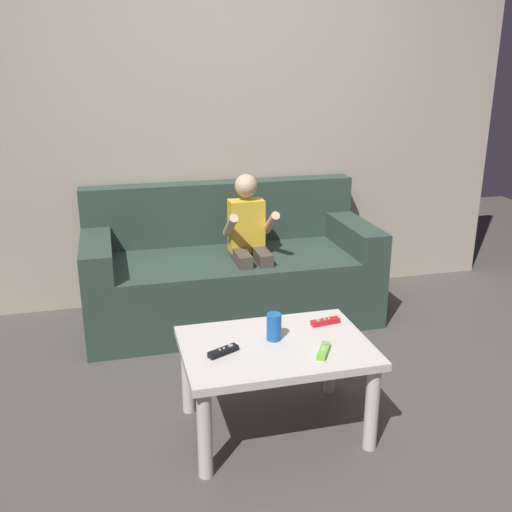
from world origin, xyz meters
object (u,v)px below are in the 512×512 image
at_px(coffee_table, 275,359).
at_px(game_remote_black_near_edge, 223,351).
at_px(game_remote_lime_center, 324,351).
at_px(game_remote_red_far_corner, 325,322).
at_px(soda_can, 274,327).
at_px(person_seated_on_couch, 250,242).
at_px(couch, 230,273).

xyz_separation_m(coffee_table, game_remote_black_near_edge, (-0.24, -0.03, 0.08)).
distance_m(coffee_table, game_remote_lime_center, 0.23).
relative_size(game_remote_black_near_edge, game_remote_red_far_corner, 0.99).
distance_m(game_remote_black_near_edge, game_remote_red_far_corner, 0.55).
relative_size(game_remote_red_far_corner, soda_can, 1.18).
bearing_deg(game_remote_red_far_corner, soda_can, -161.59).
distance_m(person_seated_on_couch, coffee_table, 1.14).
bearing_deg(soda_can, person_seated_on_couch, 81.84).
bearing_deg(person_seated_on_couch, coffee_table, -98.08).
xyz_separation_m(game_remote_lime_center, soda_can, (-0.17, 0.18, 0.05)).
bearing_deg(coffee_table, soda_can, 83.74).
height_order(person_seated_on_couch, game_remote_lime_center, person_seated_on_couch).
bearing_deg(game_remote_red_far_corner, couch, 100.62).
xyz_separation_m(game_remote_black_near_edge, game_remote_red_far_corner, (0.52, 0.17, 0.00)).
relative_size(couch, coffee_table, 2.22).
relative_size(person_seated_on_couch, game_remote_red_far_corner, 6.65).
height_order(game_remote_red_far_corner, soda_can, soda_can).
bearing_deg(person_seated_on_couch, game_remote_black_near_edge, -109.07).
bearing_deg(person_seated_on_couch, soda_can, -98.16).
height_order(couch, soda_can, couch).
height_order(coffee_table, game_remote_lime_center, game_remote_lime_center).
xyz_separation_m(couch, coffee_table, (-0.07, -1.29, 0.06)).
relative_size(game_remote_lime_center, soda_can, 1.14).
bearing_deg(coffee_table, game_remote_black_near_edge, -172.23).
height_order(person_seated_on_couch, coffee_table, person_seated_on_couch).
bearing_deg(game_remote_black_near_edge, couch, 77.03).
relative_size(couch, game_remote_red_far_corner, 12.67).
bearing_deg(coffee_table, couch, 87.08).
distance_m(coffee_table, soda_can, 0.14).
distance_m(couch, coffee_table, 1.29).
relative_size(couch, game_remote_lime_center, 13.10).
xyz_separation_m(couch, person_seated_on_couch, (0.09, -0.17, 0.25)).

